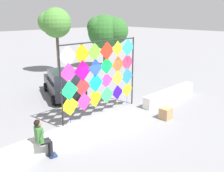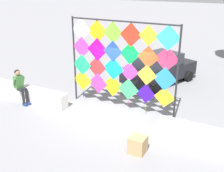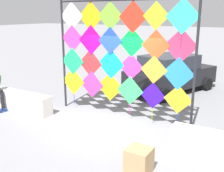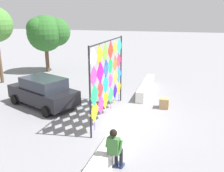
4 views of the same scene
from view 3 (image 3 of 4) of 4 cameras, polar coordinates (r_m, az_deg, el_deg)
ground at (r=7.94m, az=-0.61°, el=-8.32°), size 120.00×120.00×0.00m
plaza_ledge_left at (r=10.26m, az=-21.95°, el=-2.16°), size 4.28×0.45×0.62m
kite_display_rack at (r=8.01m, az=1.55°, el=7.29°), size 4.48×0.09×3.55m
parked_car at (r=11.40m, az=12.13°, el=2.65°), size 3.00×4.26×1.52m
cardboard_box_large at (r=5.74m, az=5.65°, el=-15.25°), size 0.49×0.47×0.52m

